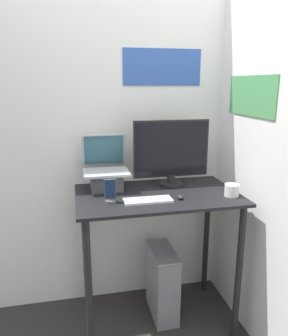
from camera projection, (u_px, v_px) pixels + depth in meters
wall_back at (144, 137)px, 2.48m from camera, size 6.00×0.06×2.60m
wall_side_right at (274, 153)px, 1.91m from camera, size 0.06×6.00×2.60m
desk at (157, 218)px, 2.21m from camera, size 1.07×0.65×0.98m
laptop at (106, 175)px, 2.24m from camera, size 0.30×0.30×0.37m
monitor at (171, 154)px, 2.29m from camera, size 0.54×0.17×0.47m
keyboard at (148, 200)px, 2.02m from camera, size 0.30×0.12×0.02m
mouse at (180, 197)px, 2.06m from camera, size 0.04×0.06×0.03m
cell_phone at (110, 195)px, 1.99m from camera, size 0.07×0.07×0.15m
computer_tower at (162, 282)px, 2.43m from camera, size 0.16×0.39×0.52m
mug at (232, 190)px, 2.11m from camera, size 0.09×0.09×0.08m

